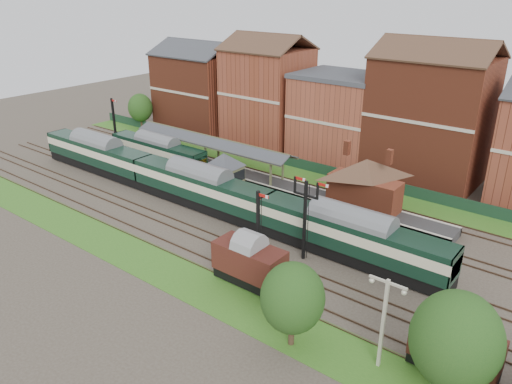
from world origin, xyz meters
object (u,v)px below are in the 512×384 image
Objects in this scene: signal_box at (224,176)px; goods_van_a at (250,262)px; dmu_train at (200,186)px; semaphore_bracket at (305,215)px; platform_railcar at (158,151)px.

signal_box reaches higher than goods_van_a.
goods_van_a is (14.57, -9.00, -0.42)m from dmu_train.
platform_railcar is at bearing 163.55° from semaphore_bracket.
platform_railcar is at bearing 155.86° from dmu_train.
goods_van_a is (-1.41, -6.50, -2.43)m from semaphore_bracket.
semaphore_bracket is at bearing 77.74° from goods_van_a.
signal_box is 0.35× the size of platform_railcar.
semaphore_bracket reaches higher than platform_railcar.
dmu_train is 9.14× the size of goods_van_a.
platform_railcar is (-30.49, 9.00, -2.34)m from semaphore_bracket.
signal_box is 15.82m from platform_railcar.
semaphore_bracket reaches higher than dmu_train.
dmu_train is at bearing -106.22° from signal_box.
signal_box reaches higher than dmu_train.
signal_box is 16.16m from semaphore_bracket.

